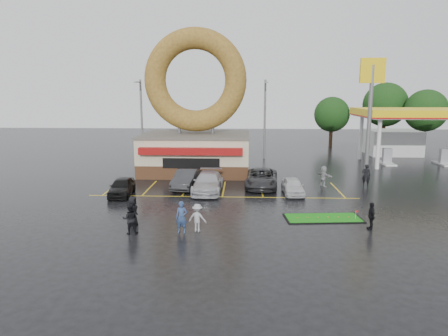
{
  "coord_description": "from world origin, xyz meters",
  "views": [
    {
      "loc": [
        1.43,
        -25.06,
        7.57
      ],
      "look_at": [
        0.14,
        3.25,
        2.2
      ],
      "focal_mm": 32.0,
      "sensor_mm": 36.0,
      "label": 1
    }
  ],
  "objects_px": {
    "donut_shop": "(196,126)",
    "shell_sign": "(371,95)",
    "streetlight_right": "(369,117)",
    "person_cameraman": "(371,216)",
    "putting_green": "(323,218)",
    "car_dgrey": "(187,179)",
    "streetlight_left": "(141,118)",
    "car_white": "(293,186)",
    "car_silver": "(208,182)",
    "person_blue": "(182,217)",
    "dumpster": "(149,166)",
    "streetlight_mid": "(265,117)",
    "car_black": "(122,187)",
    "gas_station": "(407,127)",
    "car_grey": "(262,178)"
  },
  "relations": [
    {
      "from": "car_dgrey",
      "to": "person_blue",
      "type": "bearing_deg",
      "value": -77.19
    },
    {
      "from": "car_dgrey",
      "to": "person_cameraman",
      "type": "xyz_separation_m",
      "value": [
        11.69,
        -9.29,
        0.02
      ]
    },
    {
      "from": "person_cameraman",
      "to": "putting_green",
      "type": "xyz_separation_m",
      "value": [
        -2.29,
        1.8,
        -0.74
      ]
    },
    {
      "from": "shell_sign",
      "to": "dumpster",
      "type": "relative_size",
      "value": 5.89
    },
    {
      "from": "gas_station",
      "to": "car_white",
      "type": "relative_size",
      "value": 3.74
    },
    {
      "from": "streetlight_left",
      "to": "car_grey",
      "type": "distance_m",
      "value": 19.08
    },
    {
      "from": "streetlight_left",
      "to": "car_white",
      "type": "height_order",
      "value": "streetlight_left"
    },
    {
      "from": "streetlight_left",
      "to": "streetlight_right",
      "type": "height_order",
      "value": "same"
    },
    {
      "from": "streetlight_mid",
      "to": "person_cameraman",
      "type": "relative_size",
      "value": 5.8
    },
    {
      "from": "car_silver",
      "to": "car_dgrey",
      "type": "bearing_deg",
      "value": 148.81
    },
    {
      "from": "putting_green",
      "to": "person_cameraman",
      "type": "bearing_deg",
      "value": -38.23
    },
    {
      "from": "car_black",
      "to": "car_dgrey",
      "type": "xyz_separation_m",
      "value": [
        4.5,
        2.52,
        0.08
      ]
    },
    {
      "from": "streetlight_mid",
      "to": "streetlight_right",
      "type": "height_order",
      "value": "same"
    },
    {
      "from": "shell_sign",
      "to": "streetlight_left",
      "type": "relative_size",
      "value": 1.18
    },
    {
      "from": "donut_shop",
      "to": "person_cameraman",
      "type": "height_order",
      "value": "donut_shop"
    },
    {
      "from": "person_blue",
      "to": "dumpster",
      "type": "xyz_separation_m",
      "value": [
        -5.66,
        16.59,
        -0.23
      ]
    },
    {
      "from": "donut_shop",
      "to": "gas_station",
      "type": "height_order",
      "value": "donut_shop"
    },
    {
      "from": "streetlight_right",
      "to": "gas_station",
      "type": "bearing_deg",
      "value": -13.75
    },
    {
      "from": "shell_sign",
      "to": "car_dgrey",
      "type": "distance_m",
      "value": 18.32
    },
    {
      "from": "shell_sign",
      "to": "car_silver",
      "type": "bearing_deg",
      "value": -153.21
    },
    {
      "from": "streetlight_mid",
      "to": "streetlight_left",
      "type": "bearing_deg",
      "value": -175.91
    },
    {
      "from": "shell_sign",
      "to": "car_white",
      "type": "bearing_deg",
      "value": -135.66
    },
    {
      "from": "car_white",
      "to": "dumpster",
      "type": "relative_size",
      "value": 2.03
    },
    {
      "from": "donut_shop",
      "to": "streetlight_right",
      "type": "height_order",
      "value": "donut_shop"
    },
    {
      "from": "shell_sign",
      "to": "streetlight_mid",
      "type": "xyz_separation_m",
      "value": [
        -9.0,
        8.92,
        -2.6
      ]
    },
    {
      "from": "car_silver",
      "to": "dumpster",
      "type": "height_order",
      "value": "car_silver"
    },
    {
      "from": "person_blue",
      "to": "car_white",
      "type": "bearing_deg",
      "value": 55.46
    },
    {
      "from": "gas_station",
      "to": "car_dgrey",
      "type": "distance_m",
      "value": 27.57
    },
    {
      "from": "streetlight_right",
      "to": "dumpster",
      "type": "bearing_deg",
      "value": -157.7
    },
    {
      "from": "streetlight_left",
      "to": "car_white",
      "type": "relative_size",
      "value": 2.47
    },
    {
      "from": "car_black",
      "to": "car_grey",
      "type": "distance_m",
      "value": 10.98
    },
    {
      "from": "streetlight_left",
      "to": "person_cameraman",
      "type": "bearing_deg",
      "value": -51.13
    },
    {
      "from": "streetlight_left",
      "to": "person_blue",
      "type": "relative_size",
      "value": 5.1
    },
    {
      "from": "donut_shop",
      "to": "car_white",
      "type": "height_order",
      "value": "donut_shop"
    },
    {
      "from": "car_black",
      "to": "person_blue",
      "type": "distance_m",
      "value": 9.65
    },
    {
      "from": "car_grey",
      "to": "car_black",
      "type": "bearing_deg",
      "value": -159.1
    },
    {
      "from": "person_blue",
      "to": "dumpster",
      "type": "height_order",
      "value": "person_blue"
    },
    {
      "from": "streetlight_mid",
      "to": "putting_green",
      "type": "relative_size",
      "value": 1.88
    },
    {
      "from": "streetlight_right",
      "to": "car_silver",
      "type": "relative_size",
      "value": 1.73
    },
    {
      "from": "gas_station",
      "to": "car_dgrey",
      "type": "relative_size",
      "value": 2.99
    },
    {
      "from": "streetlight_mid",
      "to": "person_cameraman",
      "type": "height_order",
      "value": "streetlight_mid"
    },
    {
      "from": "streetlight_left",
      "to": "streetlight_mid",
      "type": "relative_size",
      "value": 1.0
    },
    {
      "from": "person_blue",
      "to": "car_black",
      "type": "bearing_deg",
      "value": 130.48
    },
    {
      "from": "donut_shop",
      "to": "car_dgrey",
      "type": "distance_m",
      "value": 7.88
    },
    {
      "from": "car_silver",
      "to": "person_cameraman",
      "type": "distance_m",
      "value": 12.78
    },
    {
      "from": "car_black",
      "to": "car_grey",
      "type": "bearing_deg",
      "value": 11.06
    },
    {
      "from": "streetlight_right",
      "to": "car_grey",
      "type": "distance_m",
      "value": 20.48
    },
    {
      "from": "car_black",
      "to": "dumpster",
      "type": "bearing_deg",
      "value": 84.72
    },
    {
      "from": "donut_shop",
      "to": "shell_sign",
      "type": "relative_size",
      "value": 1.27
    },
    {
      "from": "donut_shop",
      "to": "shell_sign",
      "type": "bearing_deg",
      "value": -3.47
    }
  ]
}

